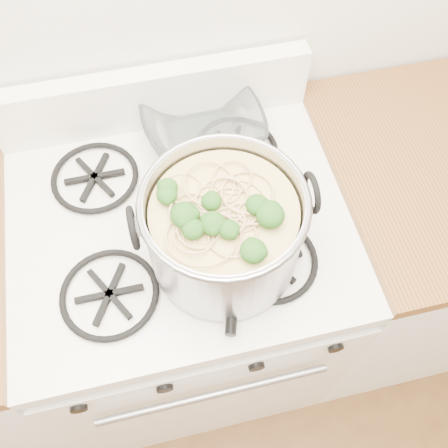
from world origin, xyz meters
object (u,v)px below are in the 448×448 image
stock_pot (224,229)px  spatula (240,220)px  gas_range (191,298)px  glass_bowl (203,130)px

stock_pot → spatula: size_ratio=1.11×
gas_range → glass_bowl: (0.10, 0.21, 0.50)m
gas_range → glass_bowl: size_ratio=8.19×
stock_pot → spatula: bearing=51.7°
gas_range → glass_bowl: glass_bowl is taller
spatula → glass_bowl: glass_bowl is taller
stock_pot → glass_bowl: (0.03, 0.33, -0.09)m
gas_range → stock_pot: size_ratio=2.69×
gas_range → stock_pot: (0.08, -0.11, 0.59)m
glass_bowl → spatula: bearing=-84.7°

